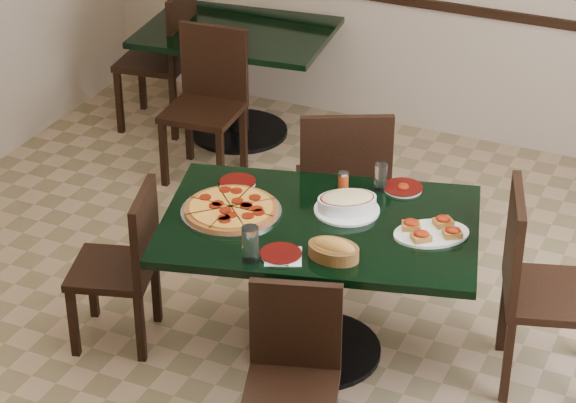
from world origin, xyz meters
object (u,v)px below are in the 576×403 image
at_px(pepperoni_pizza, 231,209).
at_px(main_table, 319,255).
at_px(back_chair_left, 167,51).
at_px(chair_left, 127,259).
at_px(bruschetta_platter, 432,231).
at_px(bread_basket, 334,250).
at_px(chair_right, 536,278).
at_px(back_table, 237,62).
at_px(lasagna_casserole, 347,202).
at_px(back_chair_near, 208,95).
at_px(chair_near, 293,370).
at_px(chair_far, 343,182).

bearing_deg(pepperoni_pizza, main_table, 12.97).
distance_m(back_chair_left, pepperoni_pizza, 2.56).
bearing_deg(chair_left, bruschetta_platter, 87.92).
height_order(bread_basket, bruschetta_platter, bread_basket).
height_order(chair_right, bread_basket, chair_right).
distance_m(back_table, pepperoni_pizza, 2.38).
bearing_deg(lasagna_casserole, chair_left, 169.22).
distance_m(chair_left, pepperoni_pizza, 0.60).
bearing_deg(lasagna_casserole, bread_basket, -110.35).
distance_m(back_chair_near, bread_basket, 2.34).
bearing_deg(lasagna_casserole, chair_near, -116.81).
bearing_deg(bread_basket, bruschetta_platter, 48.56).
relative_size(chair_left, back_chair_near, 0.89).
distance_m(pepperoni_pizza, bruschetta_platter, 0.94).
xyz_separation_m(chair_near, bread_basket, (-0.01, 0.45, 0.33)).
bearing_deg(chair_left, back_chair_near, 178.43).
bearing_deg(chair_near, pepperoni_pizza, 116.18).
bearing_deg(main_table, chair_near, -90.36).
distance_m(main_table, chair_far, 0.72).
height_order(back_chair_left, bread_basket, back_chair_left).
distance_m(main_table, chair_left, 0.94).
xyz_separation_m(back_chair_left, bread_basket, (2.12, -2.21, 0.24)).
height_order(back_chair_left, bruschetta_platter, back_chair_left).
relative_size(bread_basket, bruschetta_platter, 0.56).
bearing_deg(chair_left, chair_near, 50.85).
relative_size(chair_left, pepperoni_pizza, 1.78).
bearing_deg(chair_far, chair_right, 131.07).
bearing_deg(bread_basket, lasagna_casserole, 105.00).
bearing_deg(chair_far, main_table, 76.39).
bearing_deg(chair_left, back_table, 176.62).
height_order(back_chair_near, lasagna_casserole, back_chair_near).
height_order(chair_near, pepperoni_pizza, chair_near).
distance_m(lasagna_casserole, bread_basket, 0.41).
bearing_deg(back_chair_near, bread_basket, -52.92).
bearing_deg(chair_right, back_chair_left, 42.18).
distance_m(chair_far, bread_basket, 1.05).
bearing_deg(pepperoni_pizza, bread_basket, -15.71).
relative_size(chair_far, chair_right, 1.02).
bearing_deg(back_chair_near, chair_right, -32.47).
xyz_separation_m(chair_near, lasagna_casserole, (-0.11, 0.85, 0.34)).
distance_m(chair_far, chair_right, 1.23).
xyz_separation_m(chair_right, back_chair_near, (-2.35, 1.23, -0.03)).
bearing_deg(pepperoni_pizza, chair_near, -45.96).
height_order(back_table, chair_near, chair_near).
distance_m(lasagna_casserole, bruschetta_platter, 0.43).
bearing_deg(bread_basket, pepperoni_pizza, 165.43).
bearing_deg(bruschetta_platter, chair_left, 159.93).
xyz_separation_m(chair_right, bruschetta_platter, (-0.47, -0.14, 0.22)).
height_order(back_chair_near, back_chair_left, back_chair_left).
relative_size(pepperoni_pizza, lasagna_casserole, 1.43).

